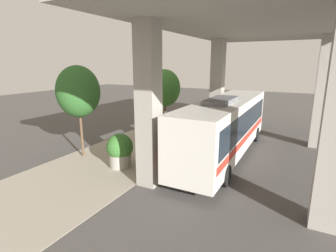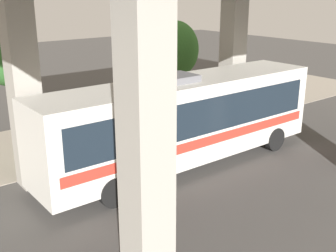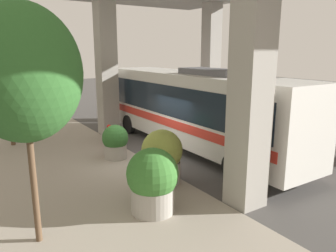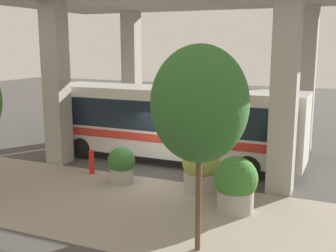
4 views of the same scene
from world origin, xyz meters
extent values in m
plane|color=#474442|center=(0.00, 0.00, 0.00)|extent=(80.00, 80.00, 0.00)
cube|color=gray|center=(-3.00, 0.00, 0.01)|extent=(6.00, 40.00, 0.02)
cube|color=#9E998E|center=(0.50, -4.97, 3.61)|extent=(0.90, 0.90, 7.22)
cube|color=#9E998E|center=(0.50, 4.97, 3.61)|extent=(0.90, 0.90, 7.22)
cube|color=#9E998E|center=(7.50, -4.97, 3.61)|extent=(0.90, 0.90, 7.22)
cube|color=#9E998E|center=(7.50, 4.97, 3.61)|extent=(0.90, 0.90, 7.22)
cube|color=silver|center=(2.56, 0.26, 1.93)|extent=(2.43, 11.83, 2.96)
cube|color=#19232D|center=(2.56, 0.26, 2.29)|extent=(2.47, 10.89, 1.30)
cube|color=red|center=(2.56, 0.26, 1.34)|extent=(2.47, 11.24, 0.36)
cube|color=slate|center=(2.56, -0.92, 3.53)|extent=(1.21, 2.96, 0.24)
cylinder|color=black|center=(1.42, 4.41, 0.50)|extent=(0.28, 1.00, 1.00)
cylinder|color=black|center=(3.69, 4.41, 0.50)|extent=(0.28, 1.00, 1.00)
cylinder|color=black|center=(1.42, -3.58, 0.50)|extent=(0.28, 1.00, 1.00)
cylinder|color=black|center=(3.69, -3.58, 0.50)|extent=(0.28, 1.00, 1.00)
cylinder|color=red|center=(-0.49, 2.57, 0.45)|extent=(0.21, 0.21, 0.90)
sphere|color=red|center=(-0.49, 2.57, 0.97)|extent=(0.20, 0.20, 0.20)
cylinder|color=red|center=(-0.65, 2.57, 0.59)|extent=(0.13, 0.10, 0.10)
cylinder|color=red|center=(-0.34, 2.57, 0.59)|extent=(0.13, 0.10, 0.10)
cylinder|color=#9E998E|center=(-0.94, 0.88, 0.30)|extent=(0.91, 0.91, 0.60)
sphere|color=#2D6028|center=(-0.94, 0.88, 0.89)|extent=(1.07, 1.07, 1.07)
sphere|color=#BF334C|center=(-0.83, 0.79, 0.72)|extent=(0.32, 0.32, 0.32)
cylinder|color=#9E998E|center=(-0.66, -2.29, 0.38)|extent=(1.25, 1.25, 0.76)
sphere|color=olive|center=(-0.66, -2.29, 1.14)|extent=(1.38, 1.38, 1.38)
sphere|color=#993F8C|center=(-0.50, -2.42, 0.93)|extent=(0.44, 0.44, 0.44)
cylinder|color=#9E998E|center=(-1.99, -3.94, 0.36)|extent=(1.19, 1.19, 0.73)
sphere|color=#38722D|center=(-1.99, -3.94, 1.12)|extent=(1.43, 1.43, 1.43)
sphere|color=#993F8C|center=(-1.84, -4.06, 0.90)|extent=(0.42, 0.42, 0.42)
cylinder|color=brown|center=(-4.95, -3.72, 1.59)|extent=(0.15, 0.15, 3.17)
ellipsoid|color=#2D6028|center=(-4.95, -3.72, 3.91)|extent=(2.45, 2.45, 2.94)
camera|label=1|loc=(6.47, -14.57, 5.49)|focal=28.00mm
camera|label=2|loc=(14.17, -9.62, 6.60)|focal=45.00mm
camera|label=3|loc=(-6.16, -11.14, 4.37)|focal=35.00mm
camera|label=4|loc=(-14.68, -7.13, 5.36)|focal=45.00mm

